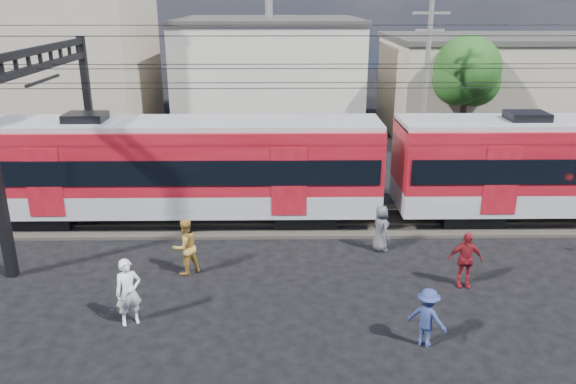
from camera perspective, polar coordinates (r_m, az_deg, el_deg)
name	(u,v)px	position (r m, az deg, el deg)	size (l,w,h in m)	color
ground	(327,334)	(15.66, 3.99, -14.19)	(120.00, 120.00, 0.00)	black
track_bed	(311,221)	(22.73, 2.40, -2.92)	(70.00, 3.40, 0.12)	#2D2823
rail_near	(313,225)	(21.99, 2.51, -3.37)	(70.00, 0.12, 0.12)	#59544C
rail_far	(311,211)	(23.39, 2.31, -1.96)	(70.00, 0.12, 0.12)	#59544C
commuter_train	(179,166)	(22.28, -11.01, 2.65)	(50.30, 3.08, 4.17)	black
catenary	(82,96)	(22.57, -20.21, 9.18)	(70.00, 9.30, 7.52)	black
building_west	(36,62)	(40.44, -24.26, 11.93)	(14.28, 10.20, 9.30)	tan
building_midwest	(270,72)	(40.34, -1.89, 12.11)	(12.24, 12.24, 7.30)	beige
building_mideast	(511,85)	(40.41, 21.74, 10.09)	(16.32, 10.20, 6.30)	tan
utility_pole_mid	(426,84)	(29.23, 13.81, 10.63)	(1.80, 0.24, 8.50)	slate
tree_near	(470,73)	(33.06, 17.98, 11.41)	(3.82, 3.64, 6.72)	#382619
pedestrian_a	(128,292)	(16.20, -15.91, -9.75)	(0.71, 0.46, 1.93)	white
pedestrian_b	(185,247)	(18.59, -10.39, -5.49)	(0.92, 0.72, 1.89)	#B78D39
pedestrian_c	(427,318)	(15.20, 13.95, -12.29)	(1.05, 0.60, 1.63)	navy
pedestrian_d	(465,260)	(18.36, 17.54, -6.56)	(1.07, 0.44, 1.82)	maroon
pedestrian_e	(381,228)	(20.23, 9.42, -3.67)	(0.82, 0.53, 1.68)	#4D4D52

